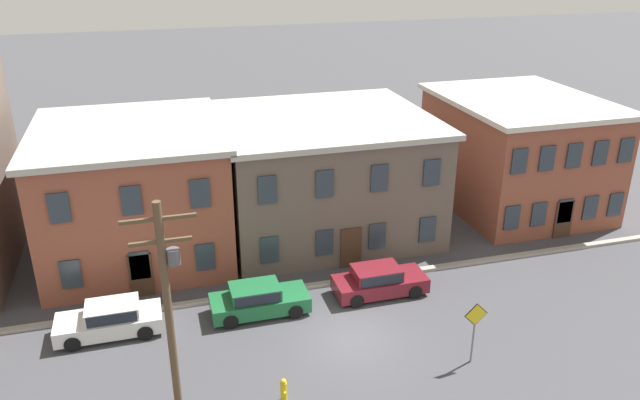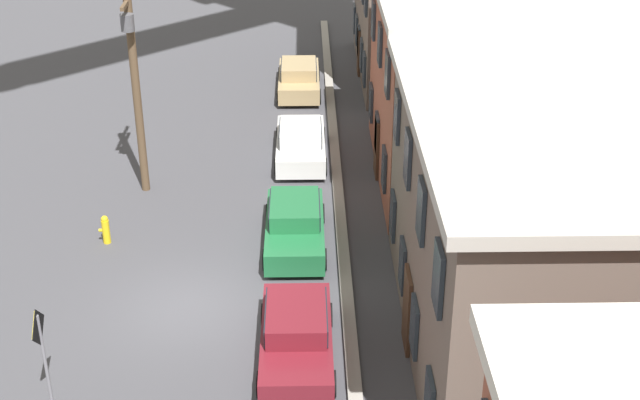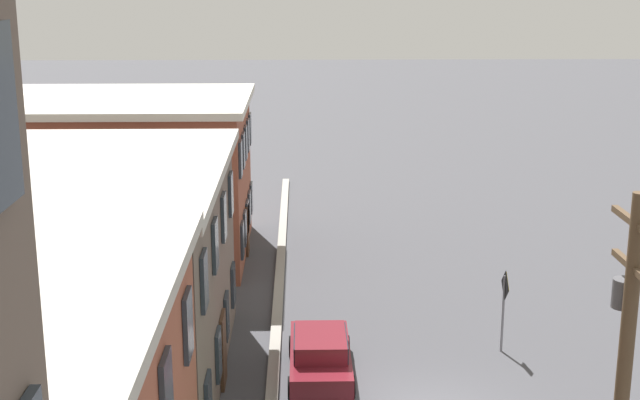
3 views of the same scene
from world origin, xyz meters
name	(u,v)px [view 1 (image 1 of 3)]	position (x,y,z in m)	size (l,w,h in m)	color
ground_plane	(351,338)	(0.00, 0.00, 0.00)	(200.00, 200.00, 0.00)	#424247
kerb_strip	(322,284)	(0.00, 4.50, 0.08)	(56.00, 0.36, 0.16)	#9E998E
apartment_midblock	(134,190)	(-8.44, 10.99, 3.45)	(9.57, 10.49, 6.87)	brown
apartment_far	(323,173)	(1.94, 11.13, 3.34)	(11.77, 10.77, 6.65)	#66564C
apartment_annex	(517,151)	(14.52, 11.20, 3.42)	(8.86, 10.93, 6.81)	brown
car_white	(110,318)	(-9.80, 3.19, 0.75)	(4.40, 1.92, 1.43)	silver
car_green	(258,299)	(-3.44, 3.01, 0.75)	(4.40, 1.92, 1.43)	#1E6638
car_maroon	(379,280)	(2.37, 3.08, 0.75)	(4.40, 1.92, 1.43)	maroon
caution_sign	(475,323)	(4.11, -2.81, 1.84)	(1.00, 0.08, 2.74)	slate
utility_pole	(168,299)	(-7.32, -2.31, 4.59)	(2.40, 0.44, 8.15)	brown
fire_hydrant	(284,390)	(-3.62, -2.96, 0.48)	(0.24, 0.34, 0.96)	yellow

